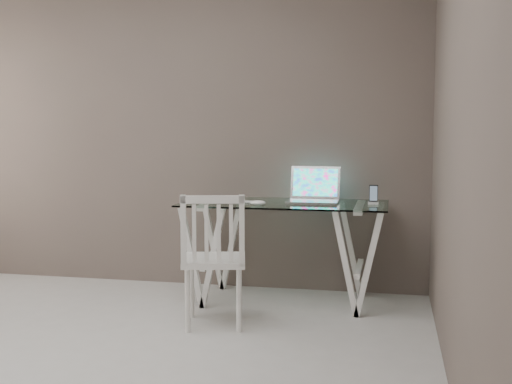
% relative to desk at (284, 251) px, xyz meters
% --- Properties ---
extents(room, '(4.50, 4.52, 2.71)m').
position_rel_desk_xyz_m(room, '(-0.99, -1.83, 1.33)').
color(room, '#B7B5B0').
rests_on(room, ground).
extents(desk, '(1.50, 0.70, 0.75)m').
position_rel_desk_xyz_m(desk, '(0.00, 0.00, 0.00)').
color(desk, silver).
rests_on(desk, ground).
extents(chair, '(0.48, 0.48, 0.88)m').
position_rel_desk_xyz_m(chair, '(-0.34, -0.72, 0.10)').
color(chair, silver).
rests_on(chair, ground).
extents(laptop, '(0.37, 0.33, 0.26)m').
position_rel_desk_xyz_m(laptop, '(0.20, 0.10, 0.42)').
color(laptop, '#BABABE').
rests_on(laptop, desk).
extents(keyboard, '(0.26, 0.11, 0.01)m').
position_rel_desk_xyz_m(keyboard, '(-0.29, -0.05, 0.37)').
color(keyboard, silver).
rests_on(keyboard, desk).
extents(mouse, '(0.11, 0.07, 0.04)m').
position_rel_desk_xyz_m(mouse, '(-0.16, -0.21, 0.38)').
color(mouse, white).
rests_on(mouse, desk).
extents(phone_dock, '(0.07, 0.07, 0.14)m').
position_rel_desk_xyz_m(phone_dock, '(0.64, 0.04, 0.40)').
color(phone_dock, white).
rests_on(phone_dock, desk).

